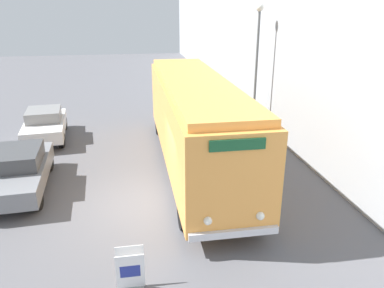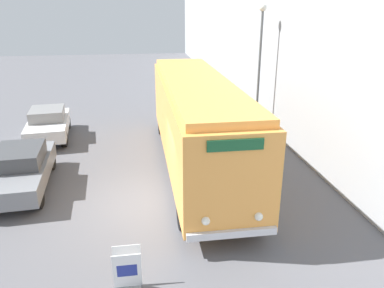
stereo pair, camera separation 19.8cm
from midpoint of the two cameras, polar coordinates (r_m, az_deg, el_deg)
ground_plane at (r=12.58m, az=-7.59°, el=-8.89°), size 80.00×80.00×0.00m
building_wall_right at (r=22.20m, az=9.09°, el=14.88°), size 0.30×60.00×8.10m
vintage_bus at (r=14.44m, az=0.08°, el=3.84°), size 2.49×11.54×3.54m
sign_board at (r=9.07m, az=-10.05°, el=-18.37°), size 0.65×0.38×1.01m
streetlamp at (r=18.64m, az=9.60°, el=13.75°), size 0.36×0.36×6.18m
parked_car_near at (r=14.34m, az=-25.25°, el=-3.61°), size 2.08×4.58×1.47m
parked_car_mid at (r=19.27m, az=-21.78°, el=2.83°), size 2.19×4.22×1.47m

